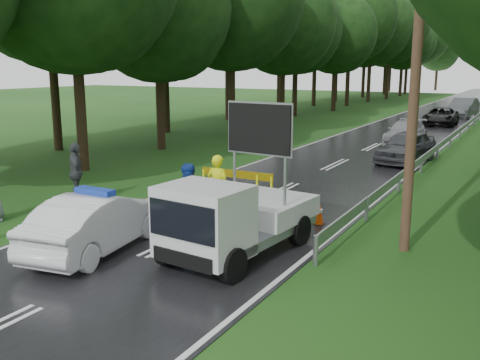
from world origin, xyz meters
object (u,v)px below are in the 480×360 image
Objects in this scene: police_sedan at (97,223)px; queue_car_third at (441,116)px; work_truck at (233,218)px; civilian at (191,199)px; officer at (218,188)px; queue_car_second at (406,132)px; queue_car_fourth at (463,108)px; barrier at (237,178)px; queue_car_first at (406,147)px.

queue_car_third is at bearing -103.92° from police_sedan.
work_truck reaches higher than civilian.
officer reaches higher than queue_car_third.
officer is at bearing 54.65° from civilian.
queue_car_third reaches higher than queue_car_second.
work_truck reaches higher than queue_car_fourth.
barrier is at bearing -76.09° from officer.
queue_car_fourth is at bearing 85.02° from barrier.
work_truck reaches higher than queue_car_second.
work_truck is 14.64m from queue_car_first.
queue_car_fourth is (0.85, 18.44, 0.17)m from queue_car_second.
civilian reaches higher than queue_car_second.
civilian is at bearing -87.94° from queue_car_fourth.
queue_car_second is at bearing 50.64° from civilian.
police_sedan is 2.35× the size of civilian.
officer is 18.33m from queue_car_second.
queue_car_fourth is (2.68, 34.72, 0.01)m from barrier.
officer is 36.79m from queue_car_fourth.
queue_car_second is (1.31, 19.67, -0.29)m from civilian.
civilian is at bearing -126.91° from police_sedan.
work_truck is 20.74m from queue_car_second.
officer is (0.52, -2.00, 0.15)m from barrier.
officer is at bearing -94.42° from queue_car_first.
work_truck is at bearing -62.17° from barrier.
police_sedan is at bearing -97.25° from queue_car_second.
queue_car_second is (1.83, 16.28, -0.16)m from barrier.
queue_car_third is (2.03, 27.21, -0.15)m from barrier.
queue_car_third is at bearing -93.63° from officer.
officer reaches higher than civilian.
police_sedan is at bearing -96.77° from queue_car_third.
police_sedan is 2.30× the size of officer.
work_truck is at bearing 126.89° from officer.
queue_car_first reaches higher than queue_car_second.
queue_car_third is at bearing 101.75° from queue_car_first.
barrier is 27.28m from queue_car_third.
officer is 1.02× the size of civilian.
queue_car_first is (2.66, 12.16, -0.23)m from officer.
barrier is 10.65m from queue_car_first.
police_sedan reaches higher than queue_car_third.
barrier is 2.07m from officer.
police_sedan reaches higher than barrier.
work_truck is at bearing -89.20° from queue_car_second.
queue_car_fourth is (3.33, 40.36, 0.12)m from police_sedan.
barrier is at bearing -105.84° from police_sedan.
queue_car_second is at bearing 96.85° from work_truck.
work_truck is 1.06× the size of queue_car_first.
civilian is (0.53, -3.39, 0.13)m from barrier.
barrier is (0.65, 5.64, 0.11)m from police_sedan.
officer reaches higher than queue_car_second.
queue_car_second is (1.31, 18.28, -0.31)m from officer.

